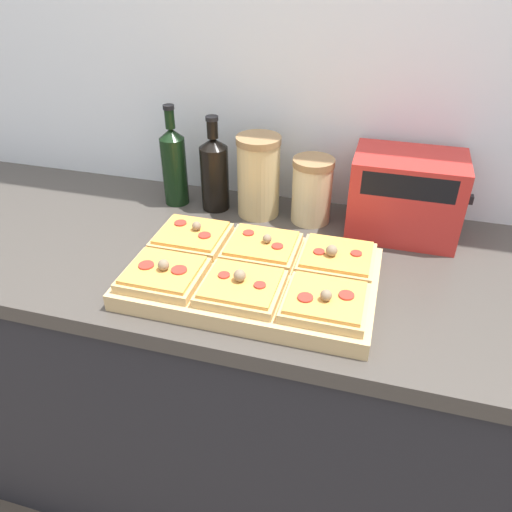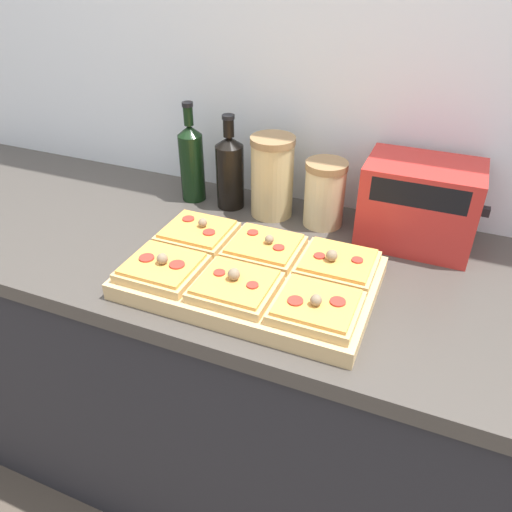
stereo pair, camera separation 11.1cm
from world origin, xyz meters
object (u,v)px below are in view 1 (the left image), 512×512
(grain_jar_tall, at_px, (258,176))
(toaster_oven, at_px, (405,196))
(olive_oil_bottle, at_px, (174,165))
(cutting_board, at_px, (252,278))
(grain_jar_short, at_px, (312,190))
(wine_bottle, at_px, (214,172))

(grain_jar_tall, distance_m, toaster_oven, 0.38)
(olive_oil_bottle, bearing_deg, toaster_oven, -0.12)
(grain_jar_tall, xyz_separation_m, toaster_oven, (0.38, -0.00, -0.01))
(cutting_board, distance_m, grain_jar_short, 0.34)
(cutting_board, relative_size, toaster_oven, 1.84)
(wine_bottle, distance_m, grain_jar_short, 0.27)
(grain_jar_tall, xyz_separation_m, grain_jar_short, (0.15, 0.00, -0.02))
(olive_oil_bottle, bearing_deg, wine_bottle, 0.00)
(wine_bottle, height_order, grain_jar_short, wine_bottle)
(grain_jar_tall, distance_m, grain_jar_short, 0.15)
(grain_jar_short, distance_m, toaster_oven, 0.24)
(grain_jar_tall, relative_size, toaster_oven, 0.75)
(grain_jar_short, bearing_deg, wine_bottle, 180.00)
(wine_bottle, height_order, toaster_oven, wine_bottle)
(toaster_oven, bearing_deg, cutting_board, -133.00)
(cutting_board, distance_m, grain_jar_tall, 0.35)
(olive_oil_bottle, distance_m, toaster_oven, 0.63)
(cutting_board, bearing_deg, wine_bottle, 121.62)
(wine_bottle, bearing_deg, grain_jar_tall, 0.00)
(olive_oil_bottle, xyz_separation_m, grain_jar_short, (0.39, 0.00, -0.03))
(olive_oil_bottle, bearing_deg, grain_jar_tall, 0.00)
(olive_oil_bottle, height_order, wine_bottle, olive_oil_bottle)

